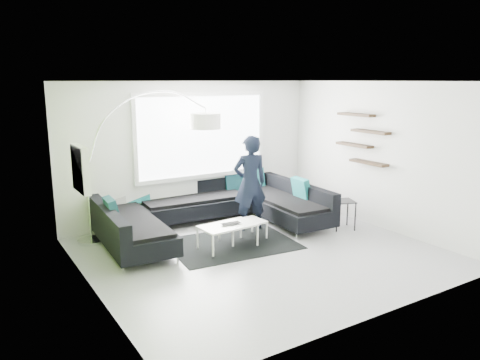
% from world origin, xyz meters
% --- Properties ---
extents(ground, '(5.50, 5.50, 0.00)m').
position_xyz_m(ground, '(0.00, 0.00, 0.00)').
color(ground, gray).
rests_on(ground, ground).
extents(room_shell, '(5.54, 5.04, 2.82)m').
position_xyz_m(room_shell, '(0.04, 0.21, 1.81)').
color(room_shell, silver).
rests_on(room_shell, ground).
extents(sectional_sofa, '(4.25, 2.76, 0.89)m').
position_xyz_m(sectional_sofa, '(-0.17, 1.44, 0.39)').
color(sectional_sofa, black).
rests_on(sectional_sofa, ground).
extents(rug, '(2.29, 1.77, 0.01)m').
position_xyz_m(rug, '(-0.20, 0.63, 0.01)').
color(rug, black).
rests_on(rug, ground).
extents(coffee_table, '(1.27, 0.79, 0.40)m').
position_xyz_m(coffee_table, '(-0.12, 0.62, 0.20)').
color(coffee_table, silver).
rests_on(coffee_table, ground).
extents(arc_lamp, '(2.67, 1.61, 2.65)m').
position_xyz_m(arc_lamp, '(-2.26, 2.03, 1.32)').
color(arc_lamp, silver).
rests_on(arc_lamp, ground).
extents(side_table, '(0.53, 0.53, 0.56)m').
position_xyz_m(side_table, '(2.06, 0.26, 0.28)').
color(side_table, black).
rests_on(side_table, ground).
extents(person, '(0.81, 0.67, 1.82)m').
position_xyz_m(person, '(0.53, 1.17, 0.91)').
color(person, black).
rests_on(person, ground).
extents(laptop, '(0.38, 0.28, 0.03)m').
position_xyz_m(laptop, '(-0.29, 0.48, 0.41)').
color(laptop, black).
rests_on(laptop, coffee_table).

